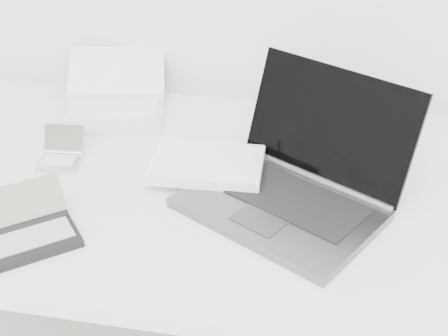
% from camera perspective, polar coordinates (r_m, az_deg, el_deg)
% --- Properties ---
extents(desk, '(1.60, 0.80, 0.73)m').
position_cam_1_polar(desk, '(1.32, 1.61, -3.16)').
color(desk, white).
rests_on(desk, ground).
extents(laptop_large, '(0.54, 0.46, 0.24)m').
position_cam_1_polar(laptop_large, '(1.24, 4.38, -1.00)').
color(laptop_large, '#5B5E60').
rests_on(laptop_large, desk).
extents(netbook_open_white, '(0.31, 0.35, 0.11)m').
position_cam_1_polar(netbook_open_white, '(1.59, -10.07, 5.90)').
color(netbook_open_white, silver).
rests_on(netbook_open_white, desk).
extents(pda_silver, '(0.10, 0.11, 0.07)m').
position_cam_1_polar(pda_silver, '(1.40, -14.70, 1.08)').
color(pda_silver, silver).
rests_on(pda_silver, desk).
extents(palmtop_charcoal, '(0.22, 0.21, 0.09)m').
position_cam_1_polar(palmtop_charcoal, '(1.18, -17.63, -5.71)').
color(palmtop_charcoal, black).
rests_on(palmtop_charcoal, desk).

